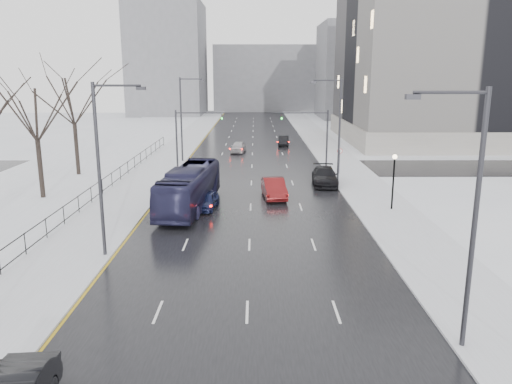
{
  "coord_description": "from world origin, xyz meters",
  "views": [
    {
      "loc": [
        0.35,
        -7.46,
        10.44
      ],
      "look_at": [
        0.42,
        25.84,
        2.5
      ],
      "focal_mm": 35.0,
      "sensor_mm": 36.0,
      "label": 1
    }
  ],
  "objects_px": {
    "tree_park_d": "(43,198)",
    "sedan_center_near": "(206,201)",
    "streetlight_r_near": "(470,209)",
    "mast_signal_left": "(186,132)",
    "streetlight_r_mid": "(337,125)",
    "no_uturn_sign": "(340,153)",
    "mast_signal_right": "(318,132)",
    "streetlight_l_far": "(183,115)",
    "sedan_right_distant": "(284,141)",
    "tree_park_e": "(79,175)",
    "sedan_center_far": "(238,147)",
    "sedan_right_near": "(274,188)",
    "bus": "(189,188)",
    "lamppost_r_mid": "(394,174)",
    "streetlight_l_near": "(102,162)",
    "sedan_right_far": "(325,176)"
  },
  "relations": [
    {
      "from": "bus",
      "to": "sedan_center_near",
      "type": "relative_size",
      "value": 2.99
    },
    {
      "from": "bus",
      "to": "streetlight_l_far",
      "type": "bearing_deg",
      "value": 104.98
    },
    {
      "from": "tree_park_d",
      "to": "sedan_center_near",
      "type": "bearing_deg",
      "value": -13.91
    },
    {
      "from": "mast_signal_left",
      "to": "sedan_right_near",
      "type": "xyz_separation_m",
      "value": [
        9.3,
        -13.89,
        -3.24
      ]
    },
    {
      "from": "mast_signal_right",
      "to": "lamppost_r_mid",
      "type": "bearing_deg",
      "value": -78.46
    },
    {
      "from": "sedan_right_distant",
      "to": "sedan_right_near",
      "type": "bearing_deg",
      "value": -89.91
    },
    {
      "from": "mast_signal_right",
      "to": "mast_signal_left",
      "type": "bearing_deg",
      "value": 180.0
    },
    {
      "from": "tree_park_e",
      "to": "streetlight_r_mid",
      "type": "bearing_deg",
      "value": -8.63
    },
    {
      "from": "sedan_right_distant",
      "to": "sedan_center_near",
      "type": "bearing_deg",
      "value": -98.03
    },
    {
      "from": "streetlight_l_far",
      "to": "sedan_right_distant",
      "type": "bearing_deg",
      "value": 47.78
    },
    {
      "from": "streetlight_l_near",
      "to": "sedan_center_far",
      "type": "bearing_deg",
      "value": 80.95
    },
    {
      "from": "streetlight_r_near",
      "to": "mast_signal_left",
      "type": "bearing_deg",
      "value": 112.18
    },
    {
      "from": "sedan_center_far",
      "to": "sedan_right_distant",
      "type": "distance_m",
      "value": 9.3
    },
    {
      "from": "tree_park_e",
      "to": "tree_park_d",
      "type": "bearing_deg",
      "value": -87.71
    },
    {
      "from": "lamppost_r_mid",
      "to": "mast_signal_right",
      "type": "relative_size",
      "value": 0.66
    },
    {
      "from": "mast_signal_right",
      "to": "sedan_right_distant",
      "type": "height_order",
      "value": "mast_signal_right"
    },
    {
      "from": "streetlight_r_mid",
      "to": "mast_signal_right",
      "type": "xyz_separation_m",
      "value": [
        -0.84,
        8.0,
        -1.51
      ]
    },
    {
      "from": "streetlight_l_near",
      "to": "no_uturn_sign",
      "type": "height_order",
      "value": "streetlight_l_near"
    },
    {
      "from": "streetlight_l_near",
      "to": "no_uturn_sign",
      "type": "bearing_deg",
      "value": 54.11
    },
    {
      "from": "lamppost_r_mid",
      "to": "mast_signal_left",
      "type": "bearing_deg",
      "value": 135.52
    },
    {
      "from": "mast_signal_left",
      "to": "bus",
      "type": "xyz_separation_m",
      "value": [
        2.53,
        -17.32,
        -2.42
      ]
    },
    {
      "from": "tree_park_e",
      "to": "sedan_center_near",
      "type": "distance_m",
      "value": 20.0
    },
    {
      "from": "tree_park_e",
      "to": "sedan_center_far",
      "type": "distance_m",
      "value": 22.45
    },
    {
      "from": "mast_signal_right",
      "to": "sedan_right_far",
      "type": "relative_size",
      "value": 1.14
    },
    {
      "from": "streetlight_l_near",
      "to": "no_uturn_sign",
      "type": "relative_size",
      "value": 3.7
    },
    {
      "from": "mast_signal_left",
      "to": "tree_park_d",
      "type": "bearing_deg",
      "value": -126.8
    },
    {
      "from": "streetlight_l_far",
      "to": "sedan_right_near",
      "type": "height_order",
      "value": "streetlight_l_far"
    },
    {
      "from": "sedan_right_near",
      "to": "sedan_right_far",
      "type": "bearing_deg",
      "value": 40.19
    },
    {
      "from": "streetlight_r_mid",
      "to": "sedan_center_far",
      "type": "bearing_deg",
      "value": 117.4
    },
    {
      "from": "tree_park_d",
      "to": "mast_signal_right",
      "type": "height_order",
      "value": "mast_signal_right"
    },
    {
      "from": "bus",
      "to": "no_uturn_sign",
      "type": "bearing_deg",
      "value": 49.57
    },
    {
      "from": "tree_park_d",
      "to": "no_uturn_sign",
      "type": "relative_size",
      "value": 4.63
    },
    {
      "from": "streetlight_l_far",
      "to": "no_uturn_sign",
      "type": "height_order",
      "value": "streetlight_l_far"
    },
    {
      "from": "streetlight_r_near",
      "to": "bus",
      "type": "distance_m",
      "value": 24.73
    },
    {
      "from": "sedan_right_far",
      "to": "sedan_center_far",
      "type": "distance_m",
      "value": 22.04
    },
    {
      "from": "mast_signal_left",
      "to": "sedan_right_near",
      "type": "relative_size",
      "value": 1.29
    },
    {
      "from": "streetlight_r_mid",
      "to": "streetlight_l_far",
      "type": "relative_size",
      "value": 1.0
    },
    {
      "from": "streetlight_r_mid",
      "to": "bus",
      "type": "relative_size",
      "value": 0.85
    },
    {
      "from": "sedan_center_near",
      "to": "tree_park_d",
      "type": "bearing_deg",
      "value": 173.34
    },
    {
      "from": "tree_park_d",
      "to": "bus",
      "type": "bearing_deg",
      "value": -14.32
    },
    {
      "from": "streetlight_r_mid",
      "to": "mast_signal_left",
      "type": "xyz_separation_m",
      "value": [
        -15.49,
        8.0,
        -1.51
      ]
    },
    {
      "from": "streetlight_l_far",
      "to": "no_uturn_sign",
      "type": "xyz_separation_m",
      "value": [
        17.37,
        -8.0,
        -3.32
      ]
    },
    {
      "from": "streetlight_r_mid",
      "to": "no_uturn_sign",
      "type": "height_order",
      "value": "streetlight_r_mid"
    },
    {
      "from": "lamppost_r_mid",
      "to": "bus",
      "type": "bearing_deg",
      "value": 177.53
    },
    {
      "from": "streetlight_r_mid",
      "to": "lamppost_r_mid",
      "type": "xyz_separation_m",
      "value": [
        2.83,
        -10.0,
        -2.67
      ]
    },
    {
      "from": "sedan_right_near",
      "to": "sedan_center_far",
      "type": "bearing_deg",
      "value": 93.33
    },
    {
      "from": "sedan_right_far",
      "to": "sedan_center_near",
      "type": "bearing_deg",
      "value": -136.26
    },
    {
      "from": "tree_park_e",
      "to": "streetlight_r_near",
      "type": "bearing_deg",
      "value": -52.21
    },
    {
      "from": "bus",
      "to": "tree_park_e",
      "type": "bearing_deg",
      "value": 141.17
    },
    {
      "from": "streetlight_l_far",
      "to": "lamppost_r_mid",
      "type": "bearing_deg",
      "value": -48.94
    }
  ]
}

